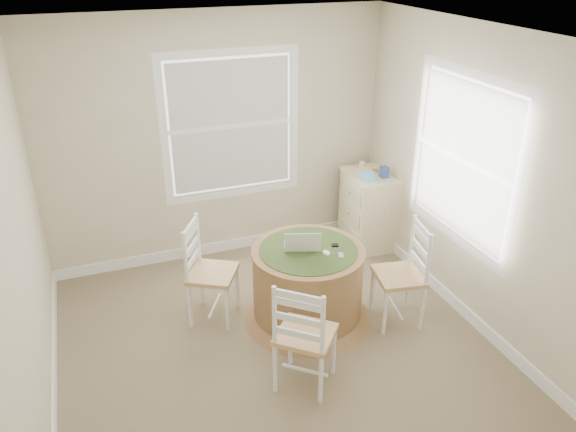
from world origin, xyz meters
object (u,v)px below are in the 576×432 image
chair_right (399,276)px  round_table (308,281)px  laptop (302,245)px  corner_chest (368,210)px  chair_left (212,273)px  chair_near (305,334)px

chair_right → round_table: bearing=-102.8°
round_table → laptop: (-0.04, 0.05, 0.36)m
laptop → corner_chest: 1.61m
round_table → chair_left: size_ratio=1.25×
chair_left → laptop: size_ratio=2.46×
chair_left → corner_chest: bearing=-39.2°
chair_left → laptop: 0.85m
chair_near → chair_right: 1.19m
chair_left → corner_chest: chair_left is taller
laptop → chair_left: bearing=0.8°
round_table → chair_near: size_ratio=1.25×
laptop → corner_chest: size_ratio=0.45×
chair_left → chair_near: (0.46, -1.10, 0.00)m
chair_near → corner_chest: bearing=-88.5°
corner_chest → chair_right: bearing=-104.9°
round_table → corner_chest: corner_chest is taller
chair_left → laptop: (0.76, -0.26, 0.27)m
round_table → chair_near: chair_near is taller
round_table → chair_left: bearing=178.1°
laptop → round_table: bearing=145.7°
round_table → corner_chest: 1.59m
round_table → chair_near: bearing=-94.4°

